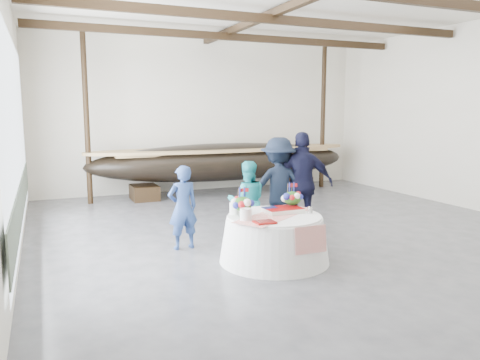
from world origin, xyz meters
name	(u,v)px	position (x,y,z in m)	size (l,w,h in m)	color
floor	(308,237)	(0.00, 0.00, 0.00)	(10.00, 12.00, 0.01)	#3D3D42
wall_back	(205,115)	(0.00, 6.00, 2.25)	(10.00, 0.02, 4.50)	silver
wall_left	(7,120)	(-5.00, 0.00, 2.25)	(0.02, 12.00, 4.50)	silver
pavilion_structure	(289,27)	(0.00, 0.85, 4.00)	(9.80, 11.76, 4.50)	black
open_bay	(17,145)	(-4.95, 1.00, 1.83)	(0.03, 7.00, 3.20)	silver
longboat_display	(225,162)	(0.24, 4.99, 0.93)	(7.81, 1.56, 1.46)	black
banquet_table	(274,238)	(-1.25, -1.02, 0.38)	(1.75, 1.75, 0.75)	white
tabletop_items	(268,205)	(-1.29, -0.89, 0.90)	(1.66, 1.33, 0.40)	red
guest_woman_blue	(183,207)	(-2.39, 0.21, 0.73)	(0.53, 0.35, 1.46)	navy
guest_woman_teal	(247,201)	(-1.16, 0.25, 0.74)	(0.72, 0.56, 1.48)	teal
guest_man_left	(279,187)	(-0.45, 0.37, 0.94)	(1.22, 0.70, 1.89)	black
guest_man_right	(303,184)	(-0.03, 0.19, 1.00)	(1.17, 0.49, 1.99)	black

